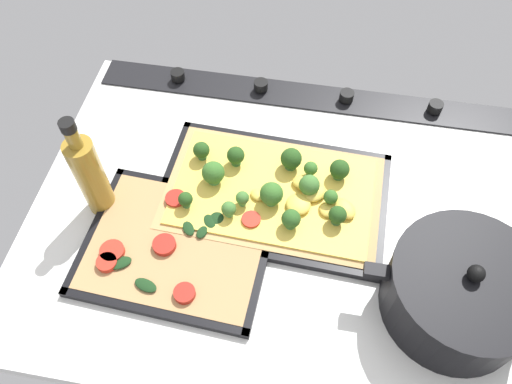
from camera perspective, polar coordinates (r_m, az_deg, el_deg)
The scene contains 8 objects.
ground_plane at distance 87.36cm, azimuth 2.98°, elevation -3.19°, with size 85.71×63.99×3.00cm, color silver.
stove_control_panel at distance 103.51cm, azimuth 5.31°, elevation 10.86°, with size 82.28×7.00×2.60cm.
baking_tray_front at distance 87.79cm, azimuth 1.90°, elevation -0.40°, with size 39.97×26.58×1.30cm.
broccoli_pizza at distance 86.42cm, azimuth 2.16°, elevation 0.22°, with size 37.48×24.09×5.77cm.
baking_tray_back at distance 83.58cm, azimuth -8.86°, elevation -6.07°, with size 31.01×25.93×1.30cm.
veggie_pizza_back at distance 82.98cm, azimuth -9.09°, elevation -5.87°, with size 28.48×23.40×1.90cm.
cooking_pot at distance 79.40cm, azimuth 22.02°, elevation -10.47°, with size 28.42×21.64×12.89cm.
oil_bottle at distance 84.28cm, azimuth -18.20°, elevation 1.86°, with size 4.64×4.64×20.97cm.
Camera 1 is at (-3.23, 45.11, 73.24)cm, focal length 35.50 mm.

